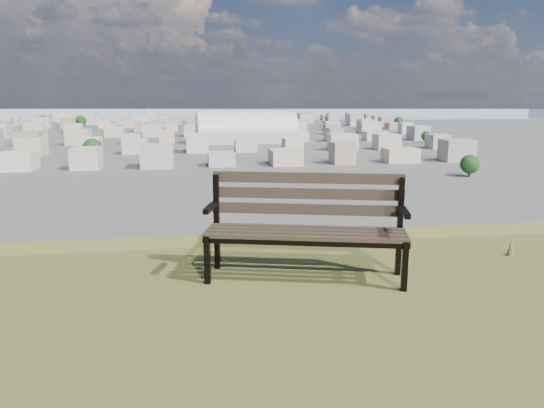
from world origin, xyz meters
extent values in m
cube|color=#3E2F23|center=(0.05, 2.64, 25.44)|extent=(1.78, 0.55, 0.04)
cube|color=#3E2F23|center=(0.08, 2.76, 25.44)|extent=(1.78, 0.55, 0.04)
cube|color=#3E2F23|center=(0.11, 2.88, 25.44)|extent=(1.78, 0.55, 0.04)
cube|color=#3E2F23|center=(0.14, 2.99, 25.44)|extent=(1.78, 0.55, 0.04)
cube|color=#3E2F23|center=(0.16, 3.07, 25.60)|extent=(1.76, 0.50, 0.10)
cube|color=#3E2F23|center=(0.17, 3.10, 25.75)|extent=(1.76, 0.50, 0.10)
cube|color=#3E2F23|center=(0.18, 3.12, 25.90)|extent=(1.76, 0.50, 0.10)
cube|color=black|center=(-0.79, 2.85, 25.22)|extent=(0.06, 0.07, 0.44)
cube|color=black|center=(-0.68, 3.26, 25.46)|extent=(0.06, 0.07, 0.93)
cube|color=black|center=(-0.74, 3.04, 25.41)|extent=(0.18, 0.50, 0.05)
cube|color=black|center=(-0.75, 2.99, 25.66)|extent=(0.14, 0.36, 0.05)
cube|color=black|center=(0.88, 2.40, 25.22)|extent=(0.06, 0.07, 0.44)
cube|color=black|center=(0.99, 2.82, 25.46)|extent=(0.06, 0.07, 0.93)
cube|color=black|center=(0.94, 2.60, 25.41)|extent=(0.18, 0.50, 0.05)
cube|color=black|center=(0.92, 2.55, 25.66)|extent=(0.14, 0.36, 0.05)
cube|color=black|center=(0.05, 2.63, 25.40)|extent=(1.76, 0.50, 0.04)
cube|color=black|center=(0.15, 3.00, 25.40)|extent=(1.76, 0.50, 0.04)
cone|color=brown|center=(2.40, 3.20, 25.09)|extent=(0.08, 0.08, 0.18)
cube|color=#B7B8B3|center=(30.25, 298.61, 3.07)|extent=(56.84, 27.36, 6.14)
cylinder|color=silver|center=(30.25, 298.61, 6.14)|extent=(56.84, 27.36, 23.33)
cube|color=beige|center=(-60.00, 200.00, 3.50)|extent=(11.00, 11.00, 7.00)
cube|color=#A4968C|center=(-36.00, 200.00, 3.50)|extent=(11.00, 11.00, 7.00)
cube|color=beige|center=(-12.00, 200.00, 3.50)|extent=(11.00, 11.00, 7.00)
cube|color=#ACACB1|center=(12.00, 200.00, 3.50)|extent=(11.00, 11.00, 7.00)
cube|color=beige|center=(36.00, 200.00, 3.50)|extent=(11.00, 11.00, 7.00)
cube|color=tan|center=(60.00, 200.00, 3.50)|extent=(11.00, 11.00, 7.00)
cube|color=beige|center=(84.00, 200.00, 3.50)|extent=(11.00, 11.00, 7.00)
cube|color=beige|center=(108.00, 200.00, 3.50)|extent=(11.00, 11.00, 7.00)
cube|color=beige|center=(-72.00, 250.00, 3.50)|extent=(11.00, 11.00, 7.00)
cube|color=#ACACB1|center=(-48.00, 250.00, 3.50)|extent=(11.00, 11.00, 7.00)
cube|color=beige|center=(-24.00, 250.00, 3.50)|extent=(11.00, 11.00, 7.00)
cube|color=tan|center=(0.00, 250.00, 3.50)|extent=(11.00, 11.00, 7.00)
cube|color=beige|center=(24.00, 250.00, 3.50)|extent=(11.00, 11.00, 7.00)
cube|color=beige|center=(48.00, 250.00, 3.50)|extent=(11.00, 11.00, 7.00)
cube|color=beige|center=(72.00, 250.00, 3.50)|extent=(11.00, 11.00, 7.00)
cube|color=#A4968C|center=(96.00, 250.00, 3.50)|extent=(11.00, 11.00, 7.00)
cube|color=beige|center=(120.00, 250.00, 3.50)|extent=(11.00, 11.00, 7.00)
cube|color=tan|center=(-84.00, 300.00, 3.50)|extent=(11.00, 11.00, 7.00)
cube|color=beige|center=(-60.00, 300.00, 3.50)|extent=(11.00, 11.00, 7.00)
cube|color=beige|center=(-36.00, 300.00, 3.50)|extent=(11.00, 11.00, 7.00)
cube|color=beige|center=(-12.00, 300.00, 3.50)|extent=(11.00, 11.00, 7.00)
cube|color=#A4968C|center=(12.00, 300.00, 3.50)|extent=(11.00, 11.00, 7.00)
cube|color=beige|center=(36.00, 300.00, 3.50)|extent=(11.00, 11.00, 7.00)
cube|color=#ACACB1|center=(60.00, 300.00, 3.50)|extent=(11.00, 11.00, 7.00)
cube|color=beige|center=(84.00, 300.00, 3.50)|extent=(11.00, 11.00, 7.00)
cube|color=tan|center=(108.00, 300.00, 3.50)|extent=(11.00, 11.00, 7.00)
cube|color=beige|center=(132.00, 300.00, 3.50)|extent=(11.00, 11.00, 7.00)
cube|color=#A4968C|center=(-96.00, 350.00, 3.50)|extent=(11.00, 11.00, 7.00)
cube|color=beige|center=(-72.00, 350.00, 3.50)|extent=(11.00, 11.00, 7.00)
cube|color=#ACACB1|center=(-48.00, 350.00, 3.50)|extent=(11.00, 11.00, 7.00)
cube|color=beige|center=(-24.00, 350.00, 3.50)|extent=(11.00, 11.00, 7.00)
cube|color=tan|center=(0.00, 350.00, 3.50)|extent=(11.00, 11.00, 7.00)
cube|color=beige|center=(24.00, 350.00, 3.50)|extent=(11.00, 11.00, 7.00)
cube|color=beige|center=(48.00, 350.00, 3.50)|extent=(11.00, 11.00, 7.00)
cube|color=beige|center=(72.00, 350.00, 3.50)|extent=(11.00, 11.00, 7.00)
cube|color=#A4968C|center=(96.00, 350.00, 3.50)|extent=(11.00, 11.00, 7.00)
cube|color=beige|center=(120.00, 350.00, 3.50)|extent=(11.00, 11.00, 7.00)
cube|color=#ACACB1|center=(144.00, 350.00, 3.50)|extent=(11.00, 11.00, 7.00)
cube|color=tan|center=(-132.00, 400.00, 3.50)|extent=(11.00, 11.00, 7.00)
cube|color=beige|center=(-108.00, 400.00, 3.50)|extent=(11.00, 11.00, 7.00)
cube|color=beige|center=(-84.00, 400.00, 3.50)|extent=(11.00, 11.00, 7.00)
cube|color=beige|center=(-60.00, 400.00, 3.50)|extent=(11.00, 11.00, 7.00)
cube|color=#A4968C|center=(-36.00, 400.00, 3.50)|extent=(11.00, 11.00, 7.00)
cube|color=beige|center=(-12.00, 400.00, 3.50)|extent=(11.00, 11.00, 7.00)
cube|color=#ACACB1|center=(12.00, 400.00, 3.50)|extent=(11.00, 11.00, 7.00)
cube|color=beige|center=(36.00, 400.00, 3.50)|extent=(11.00, 11.00, 7.00)
cube|color=tan|center=(60.00, 400.00, 3.50)|extent=(11.00, 11.00, 7.00)
cube|color=beige|center=(84.00, 400.00, 3.50)|extent=(11.00, 11.00, 7.00)
cube|color=beige|center=(108.00, 400.00, 3.50)|extent=(11.00, 11.00, 7.00)
cube|color=beige|center=(132.00, 400.00, 3.50)|extent=(11.00, 11.00, 7.00)
cube|color=#A4968C|center=(156.00, 400.00, 3.50)|extent=(11.00, 11.00, 7.00)
cube|color=#ACACB1|center=(-144.00, 450.00, 3.50)|extent=(11.00, 11.00, 7.00)
cube|color=beige|center=(-120.00, 450.00, 3.50)|extent=(11.00, 11.00, 7.00)
cube|color=tan|center=(-96.00, 450.00, 3.50)|extent=(11.00, 11.00, 7.00)
cube|color=beige|center=(-72.00, 450.00, 3.50)|extent=(11.00, 11.00, 7.00)
cube|color=beige|center=(-48.00, 450.00, 3.50)|extent=(11.00, 11.00, 7.00)
cube|color=beige|center=(-24.00, 450.00, 3.50)|extent=(11.00, 11.00, 7.00)
cube|color=#A4968C|center=(0.00, 450.00, 3.50)|extent=(11.00, 11.00, 7.00)
cube|color=beige|center=(24.00, 450.00, 3.50)|extent=(11.00, 11.00, 7.00)
cube|color=#ACACB1|center=(48.00, 450.00, 3.50)|extent=(11.00, 11.00, 7.00)
cube|color=beige|center=(72.00, 450.00, 3.50)|extent=(11.00, 11.00, 7.00)
cube|color=tan|center=(96.00, 450.00, 3.50)|extent=(11.00, 11.00, 7.00)
cube|color=beige|center=(120.00, 450.00, 3.50)|extent=(11.00, 11.00, 7.00)
cube|color=beige|center=(144.00, 450.00, 3.50)|extent=(11.00, 11.00, 7.00)
cube|color=beige|center=(168.00, 450.00, 3.50)|extent=(11.00, 11.00, 7.00)
cube|color=beige|center=(-156.00, 500.00, 3.50)|extent=(11.00, 11.00, 7.00)
cube|color=#ACACB1|center=(-132.00, 500.00, 3.50)|extent=(11.00, 11.00, 7.00)
cube|color=beige|center=(-108.00, 500.00, 3.50)|extent=(11.00, 11.00, 7.00)
cube|color=tan|center=(-84.00, 500.00, 3.50)|extent=(11.00, 11.00, 7.00)
cube|color=beige|center=(-60.00, 500.00, 3.50)|extent=(11.00, 11.00, 7.00)
cube|color=beige|center=(-36.00, 500.00, 3.50)|extent=(11.00, 11.00, 7.00)
cube|color=beige|center=(-12.00, 500.00, 3.50)|extent=(11.00, 11.00, 7.00)
cube|color=#A4968C|center=(12.00, 500.00, 3.50)|extent=(11.00, 11.00, 7.00)
cube|color=beige|center=(36.00, 500.00, 3.50)|extent=(11.00, 11.00, 7.00)
cube|color=#ACACB1|center=(60.00, 500.00, 3.50)|extent=(11.00, 11.00, 7.00)
cube|color=beige|center=(84.00, 500.00, 3.50)|extent=(11.00, 11.00, 7.00)
cube|color=tan|center=(108.00, 500.00, 3.50)|extent=(11.00, 11.00, 7.00)
cube|color=beige|center=(132.00, 500.00, 3.50)|extent=(11.00, 11.00, 7.00)
cube|color=beige|center=(156.00, 500.00, 3.50)|extent=(11.00, 11.00, 7.00)
cube|color=beige|center=(180.00, 500.00, 3.50)|extent=(11.00, 11.00, 7.00)
cube|color=beige|center=(-168.00, 550.00, 3.50)|extent=(11.00, 11.00, 7.00)
cube|color=#ACACB1|center=(-144.00, 550.00, 3.50)|extent=(11.00, 11.00, 7.00)
cube|color=beige|center=(-120.00, 550.00, 3.50)|extent=(11.00, 11.00, 7.00)
cube|color=tan|center=(-96.00, 550.00, 3.50)|extent=(11.00, 11.00, 7.00)
cube|color=beige|center=(-72.00, 550.00, 3.50)|extent=(11.00, 11.00, 7.00)
cube|color=beige|center=(-48.00, 550.00, 3.50)|extent=(11.00, 11.00, 7.00)
cube|color=beige|center=(-24.00, 550.00, 3.50)|extent=(11.00, 11.00, 7.00)
cube|color=#A4968C|center=(0.00, 550.00, 3.50)|extent=(11.00, 11.00, 7.00)
cube|color=beige|center=(24.00, 550.00, 3.50)|extent=(11.00, 11.00, 7.00)
cube|color=#ACACB1|center=(48.00, 550.00, 3.50)|extent=(11.00, 11.00, 7.00)
cube|color=beige|center=(72.00, 550.00, 3.50)|extent=(11.00, 11.00, 7.00)
cube|color=tan|center=(96.00, 550.00, 3.50)|extent=(11.00, 11.00, 7.00)
cube|color=beige|center=(120.00, 550.00, 3.50)|extent=(11.00, 11.00, 7.00)
cube|color=beige|center=(144.00, 550.00, 3.50)|extent=(11.00, 11.00, 7.00)
cube|color=beige|center=(168.00, 550.00, 3.50)|extent=(11.00, 11.00, 7.00)
cube|color=#A4968C|center=(192.00, 550.00, 3.50)|extent=(11.00, 11.00, 7.00)
cylinder|color=#37281B|center=(90.00, 160.00, 1.05)|extent=(0.80, 0.80, 2.10)
sphere|color=#193713|center=(90.00, 160.00, 4.20)|extent=(6.30, 6.30, 6.30)
cylinder|color=#37281B|center=(-40.00, 220.00, 1.35)|extent=(0.80, 0.80, 2.70)
sphere|color=#193713|center=(-40.00, 220.00, 5.40)|extent=(8.10, 8.10, 8.10)
cylinder|color=#37281B|center=(130.00, 280.00, 0.97)|extent=(0.80, 0.80, 1.95)
sphere|color=#193713|center=(130.00, 280.00, 3.90)|extent=(5.85, 5.85, 5.85)
cylinder|color=#37281B|center=(60.00, 400.00, 1.12)|extent=(0.80, 0.80, 2.25)
sphere|color=#193713|center=(60.00, 400.00, 4.50)|extent=(6.75, 6.75, 6.75)
cylinder|color=#37281B|center=(-90.00, 460.00, 1.43)|extent=(0.80, 0.80, 2.85)
sphere|color=#193713|center=(-90.00, 460.00, 5.70)|extent=(8.55, 8.55, 8.55)
cylinder|color=#37281B|center=(-130.00, 500.00, 1.20)|extent=(0.80, 0.80, 2.40)
sphere|color=#193713|center=(-130.00, 500.00, 4.80)|extent=(7.20, 7.20, 7.20)
cylinder|color=#37281B|center=(40.00, 300.00, 1.05)|extent=(0.80, 0.80, 2.10)
sphere|color=#193713|center=(40.00, 300.00, 4.20)|extent=(6.30, 6.30, 6.30)
cylinder|color=#37281B|center=(170.00, 420.00, 1.27)|extent=(0.80, 0.80, 2.55)
sphere|color=#193713|center=(170.00, 420.00, 5.10)|extent=(7.65, 7.65, 7.65)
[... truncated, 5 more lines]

